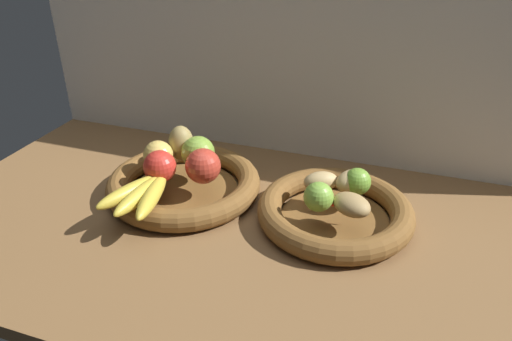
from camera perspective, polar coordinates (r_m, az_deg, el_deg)
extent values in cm
cube|color=brown|center=(106.93, 0.16, -5.17)|extent=(140.00, 90.00, 3.00)
cube|color=silver|center=(121.28, 4.92, 14.07)|extent=(140.00, 3.00, 55.00)
cylinder|color=brown|center=(112.62, -8.38, -2.37)|extent=(24.45, 24.45, 1.00)
torus|color=brown|center=(111.61, -8.46, -1.50)|extent=(34.80, 34.80, 4.98)
cylinder|color=brown|center=(103.24, 9.19, -5.65)|extent=(22.47, 22.47, 1.00)
torus|color=brown|center=(102.13, 9.28, -4.73)|extent=(32.39, 32.39, 4.98)
sphere|color=#DBB756|center=(111.90, -11.41, 1.76)|extent=(6.82, 6.82, 6.82)
sphere|color=#B73828|center=(104.87, -6.25, 0.52)|extent=(7.75, 7.75, 7.75)
sphere|color=#7AA338|center=(110.83, -6.82, 2.10)|extent=(7.62, 7.62, 7.62)
sphere|color=red|center=(106.73, -11.24, 0.47)|extent=(7.16, 7.16, 7.16)
ellipsoid|color=olive|center=(114.66, -8.80, 3.18)|extent=(6.60, 6.82, 8.56)
ellipsoid|color=gold|center=(102.85, -14.38, -2.33)|extent=(9.29, 17.22, 3.32)
ellipsoid|color=gold|center=(101.27, -13.39, -2.72)|extent=(4.69, 17.38, 3.32)
ellipsoid|color=gold|center=(100.20, -12.14, -2.93)|extent=(6.81, 17.49, 3.32)
sphere|color=brown|center=(107.17, -10.75, -0.53)|extent=(2.99, 2.99, 2.99)
ellipsoid|color=#A38451|center=(96.34, 11.17, -3.97)|extent=(9.93, 9.12, 4.09)
ellipsoid|color=tan|center=(102.86, 7.62, -1.29)|extent=(8.74, 7.73, 4.27)
ellipsoid|color=tan|center=(103.46, 11.21, -1.22)|extent=(8.83, 9.28, 4.92)
sphere|color=#7AAD3D|center=(95.98, 7.36, -3.09)|extent=(5.97, 5.97, 5.97)
sphere|color=#6B9E33|center=(102.65, 11.80, -1.28)|extent=(5.74, 5.74, 5.74)
cone|color=red|center=(98.55, 10.42, -3.92)|extent=(10.61, 3.70, 1.60)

